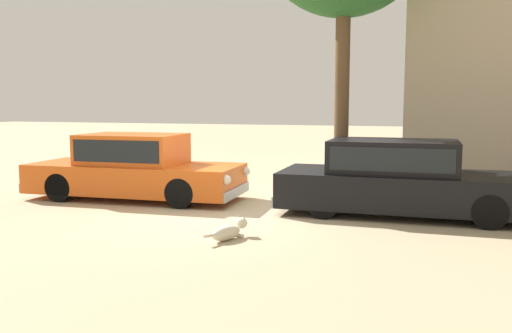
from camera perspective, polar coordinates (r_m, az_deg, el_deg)
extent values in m
plane|color=tan|center=(10.49, -3.50, -4.90)|extent=(80.00, 80.00, 0.00)
cube|color=#D15619|center=(12.21, -12.62, -1.19)|extent=(4.71, 1.87, 0.63)
cube|color=#D15619|center=(12.16, -12.89, 1.82)|extent=(2.19, 1.55, 0.66)
cube|color=black|center=(12.16, -12.89, 1.86)|extent=(2.02, 1.56, 0.46)
cube|color=#999BA0|center=(11.34, -2.22, -2.66)|extent=(0.17, 1.69, 0.20)
cube|color=#999BA0|center=(13.47, -21.31, -1.63)|extent=(0.17, 1.69, 0.20)
sphere|color=silver|center=(11.93, -1.10, -0.52)|extent=(0.20, 0.20, 0.20)
sphere|color=silver|center=(10.64, -3.18, -1.42)|extent=(0.20, 0.20, 0.20)
cube|color=red|center=(14.02, -19.57, 0.24)|extent=(0.05, 0.18, 0.18)
cube|color=red|center=(12.84, -23.34, -0.49)|extent=(0.05, 0.18, 0.18)
cylinder|color=black|center=(12.34, -5.19, -1.68)|extent=(0.63, 0.22, 0.62)
cylinder|color=black|center=(10.95, -7.99, -2.80)|extent=(0.63, 0.22, 0.62)
cylinder|color=black|center=(13.57, -16.31, -1.16)|extent=(0.63, 0.22, 0.62)
cylinder|color=black|center=(12.32, -20.02, -2.08)|extent=(0.63, 0.22, 0.62)
cube|color=black|center=(10.58, 15.45, -2.39)|extent=(4.69, 1.82, 0.66)
cube|color=black|center=(10.51, 14.28, 1.07)|extent=(2.35, 1.56, 0.61)
cube|color=black|center=(10.51, 14.28, 1.12)|extent=(2.16, 1.58, 0.43)
cube|color=#999BA0|center=(10.94, 3.16, -3.02)|extent=(0.13, 1.76, 0.20)
cube|color=red|center=(11.64, 4.13, -0.53)|extent=(0.04, 0.18, 0.18)
cube|color=red|center=(10.14, 2.08, -1.60)|extent=(0.04, 0.18, 0.18)
cylinder|color=black|center=(11.45, 22.62, -2.89)|extent=(0.60, 0.20, 0.60)
cylinder|color=black|center=(9.88, 23.43, -4.40)|extent=(0.60, 0.20, 0.60)
cylinder|color=black|center=(11.53, 8.57, -2.38)|extent=(0.60, 0.20, 0.60)
cylinder|color=black|center=(9.97, 7.14, -3.78)|extent=(0.60, 0.20, 0.60)
cylinder|color=beige|center=(8.66, -2.24, -7.19)|extent=(0.12, 0.10, 0.06)
cylinder|color=beige|center=(8.58, -1.64, -7.32)|extent=(0.12, 0.10, 0.06)
ellipsoid|color=beige|center=(8.41, -3.17, -7.04)|extent=(0.42, 0.62, 0.22)
sphere|color=beige|center=(8.64, -1.53, -5.99)|extent=(0.18, 0.18, 0.18)
cone|color=beige|center=(8.71, -1.11, -5.97)|extent=(0.13, 0.13, 0.10)
cone|color=beige|center=(8.66, -1.79, -5.41)|extent=(0.08, 0.08, 0.08)
cone|color=beige|center=(8.59, -1.26, -5.51)|extent=(0.08, 0.08, 0.08)
cylinder|color=beige|center=(8.16, -4.97, -7.30)|extent=(0.13, 0.21, 0.06)
cylinder|color=brown|center=(11.45, 9.03, 6.58)|extent=(0.30, 0.30, 4.19)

